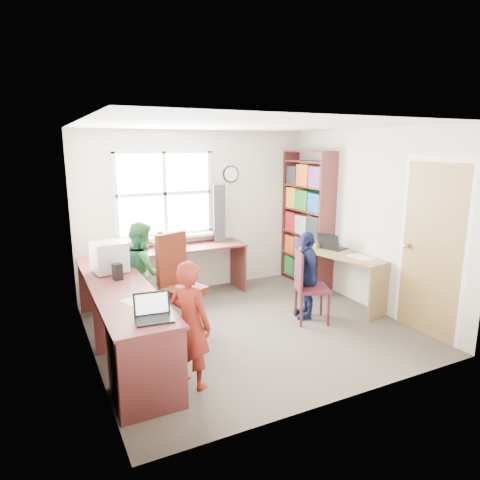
{
  "coord_description": "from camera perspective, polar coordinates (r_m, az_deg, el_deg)",
  "views": [
    {
      "loc": [
        -2.26,
        -4.31,
        2.17
      ],
      "look_at": [
        0.0,
        0.25,
        1.05
      ],
      "focal_mm": 32.0,
      "sensor_mm": 36.0,
      "label": 1
    }
  ],
  "objects": [
    {
      "name": "speaker_b",
      "position": [
        5.41,
        -16.97,
        -2.35
      ],
      "size": [
        0.11,
        0.11,
        0.19
      ],
      "rotation": [
        0.0,
        0.0,
        0.19
      ],
      "color": "black",
      "rests_on": "l_desk"
    },
    {
      "name": "laptop_right",
      "position": [
        6.24,
        12.03,
        -0.69
      ],
      "size": [
        0.38,
        0.42,
        0.24
      ],
      "rotation": [
        0.0,
        0.0,
        1.88
      ],
      "color": "black",
      "rests_on": "right_desk"
    },
    {
      "name": "person_green",
      "position": [
        5.46,
        -12.81,
        -4.21
      ],
      "size": [
        0.54,
        0.67,
        1.27
      ],
      "primitive_type": "imported",
      "rotation": [
        0.0,
        0.0,
        1.47
      ],
      "color": "#28662D",
      "rests_on": "ground"
    },
    {
      "name": "game_box",
      "position": [
        6.44,
        10.26,
        -0.45
      ],
      "size": [
        0.33,
        0.33,
        0.06
      ],
      "rotation": [
        0.0,
        0.0,
        0.09
      ],
      "color": "red",
      "rests_on": "right_desk"
    },
    {
      "name": "cd_tower",
      "position": [
        6.43,
        -2.83,
        3.56
      ],
      "size": [
        0.2,
        0.19,
        0.86
      ],
      "rotation": [
        0.0,
        0.0,
        -0.23
      ],
      "color": "black",
      "rests_on": "l_desk"
    },
    {
      "name": "bookshelf",
      "position": [
        6.85,
        8.93,
        2.44
      ],
      "size": [
        0.3,
        1.02,
        2.1
      ],
      "color": "maroon",
      "rests_on": "ground"
    },
    {
      "name": "paper_a",
      "position": [
        4.14,
        -13.57,
        -8.01
      ],
      "size": [
        0.3,
        0.35,
        0.0
      ],
      "rotation": [
        0.0,
        0.0,
        0.36
      ],
      "color": "silver",
      "rests_on": "l_desk"
    },
    {
      "name": "person_navy",
      "position": [
        5.54,
        8.82,
        -4.61
      ],
      "size": [
        0.46,
        0.71,
        1.13
      ],
      "primitive_type": "imported",
      "rotation": [
        0.0,
        0.0,
        -1.88
      ],
      "color": "#141D41",
      "rests_on": "ground"
    },
    {
      "name": "paper_b",
      "position": [
        5.89,
        15.87,
        -2.21
      ],
      "size": [
        0.26,
        0.35,
        0.0
      ],
      "rotation": [
        0.0,
        0.0,
        0.08
      ],
      "color": "silver",
      "rests_on": "right_desk"
    },
    {
      "name": "person_red",
      "position": [
        3.95,
        -6.6,
        -11.12
      ],
      "size": [
        0.47,
        0.52,
        1.2
      ],
      "primitive_type": "imported",
      "rotation": [
        0.0,
        0.0,
        2.1
      ],
      "color": "maroon",
      "rests_on": "ground"
    },
    {
      "name": "potted_plant",
      "position": [
        6.05,
        -10.85,
        -0.03
      ],
      "size": [
        0.17,
        0.14,
        0.28
      ],
      "primitive_type": "imported",
      "rotation": [
        0.0,
        0.0,
        -0.14
      ],
      "color": "#30783E",
      "rests_on": "l_desk"
    },
    {
      "name": "swivel_chair",
      "position": [
        5.27,
        -8.13,
        -6.28
      ],
      "size": [
        0.69,
        0.69,
        1.15
      ],
      "rotation": [
        0.0,
        0.0,
        0.37
      ],
      "color": "black",
      "rests_on": "ground"
    },
    {
      "name": "crt_monitor",
      "position": [
        5.11,
        -17.0,
        -2.19
      ],
      "size": [
        0.4,
        0.37,
        0.36
      ],
      "rotation": [
        0.0,
        0.0,
        0.14
      ],
      "color": "#B3B4B8",
      "rests_on": "l_desk"
    },
    {
      "name": "wooden_chair",
      "position": [
        5.41,
        8.93,
        -5.8
      ],
      "size": [
        0.51,
        0.51,
        0.91
      ],
      "rotation": [
        0.0,
        0.0,
        -0.38
      ],
      "color": "#471721",
      "rests_on": "ground"
    },
    {
      "name": "right_desk",
      "position": [
        6.09,
        13.82,
        -3.59
      ],
      "size": [
        0.82,
        1.35,
        0.73
      ],
      "rotation": [
        0.0,
        0.0,
        0.2
      ],
      "color": "olive",
      "rests_on": "ground"
    },
    {
      "name": "l_desk",
      "position": [
        4.48,
        -12.23,
        -10.4
      ],
      "size": [
        2.38,
        2.95,
        0.75
      ],
      "color": "maroon",
      "rests_on": "ground"
    },
    {
      "name": "speaker_a",
      "position": [
        4.83,
        -16.03,
        -4.07
      ],
      "size": [
        0.11,
        0.11,
        0.18
      ],
      "rotation": [
        0.0,
        0.0,
        0.21
      ],
      "color": "black",
      "rests_on": "l_desk"
    },
    {
      "name": "laptop_left",
      "position": [
        3.72,
        -11.49,
        -9.5
      ],
      "size": [
        0.33,
        0.29,
        0.21
      ],
      "rotation": [
        0.0,
        0.0,
        -0.11
      ],
      "color": "black",
      "rests_on": "l_desk"
    },
    {
      "name": "room",
      "position": [
        5.05,
        0.88,
        1.53
      ],
      "size": [
        3.64,
        3.44,
        2.44
      ],
      "color": "#413A33",
      "rests_on": "ground"
    }
  ]
}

